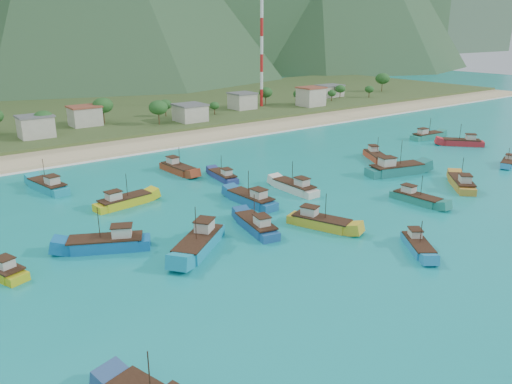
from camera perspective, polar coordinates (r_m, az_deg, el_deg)
ground at (r=84.02m, az=11.21°, el=-4.14°), size 600.00×600.00×0.00m
beach at (r=146.18m, az=-12.38°, el=5.39°), size 400.00×18.00×1.20m
land at (r=202.38m, az=-19.81°, el=8.24°), size 400.00×110.00×2.40m
surf_line at (r=137.79m, az=-10.69°, el=4.73°), size 400.00×2.50×0.08m
village at (r=173.58m, az=-10.97°, el=9.00°), size 205.51×27.15×6.98m
vegetation at (r=170.19m, az=-14.10°, el=8.86°), size 278.20×25.43×9.21m
radio_tower at (r=200.94m, az=0.65°, el=15.47°), size 1.20×1.20×40.20m
boat_0 at (r=109.04m, az=-3.79°, el=1.77°), size 3.81×9.75×5.61m
boat_1 at (r=129.07m, az=13.51°, el=3.96°), size 7.88×10.75×6.24m
boat_5 at (r=101.01m, az=4.47°, el=0.50°), size 3.41×11.09×6.53m
boat_6 at (r=116.78m, az=15.67°, el=2.47°), size 14.38×7.51×8.15m
boat_8 at (r=134.70m, az=26.81°, el=2.95°), size 8.42×5.11×4.79m
boat_9 at (r=152.26m, az=22.50°, el=5.23°), size 9.73×10.41×6.51m
boat_12 at (r=115.51m, az=-8.92°, el=2.61°), size 4.06×11.19×6.49m
boat_13 at (r=81.43m, az=0.05°, el=-3.93°), size 5.17×11.18×6.36m
boat_14 at (r=157.78m, az=18.96°, el=6.05°), size 11.37×4.24×6.57m
boat_16 at (r=111.51m, az=22.43°, el=0.86°), size 10.27×10.26×6.62m
boat_17 at (r=75.13m, az=-6.52°, el=-5.86°), size 12.35×10.70×7.50m
boat_21 at (r=78.53m, az=18.00°, el=-5.91°), size 7.40×8.82×5.30m
boat_26 at (r=95.73m, az=-14.85°, el=-1.10°), size 11.27×4.69×6.46m
boat_27 at (r=93.50m, az=-0.52°, el=-0.90°), size 4.02×11.59×6.75m
boat_29 at (r=99.17m, az=17.87°, el=-0.77°), size 3.62×10.20×5.92m
boat_31 at (r=77.86m, az=-16.61°, el=-5.71°), size 12.41×8.72×7.16m
boat_32 at (r=109.77m, az=-22.67°, el=0.59°), size 5.62×12.04×6.85m
boat_33 at (r=83.54m, az=7.35°, el=-3.49°), size 7.03×11.29×6.43m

